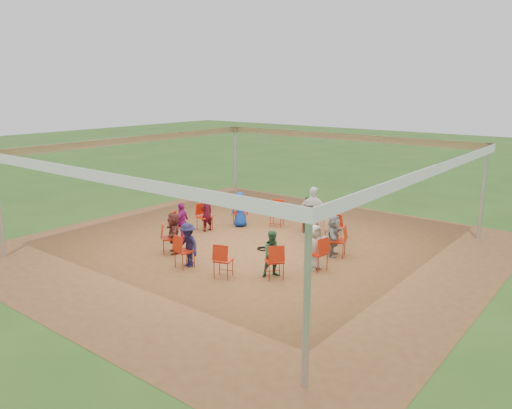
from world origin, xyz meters
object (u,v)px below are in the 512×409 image
Objects in this scene: chair_10 at (275,261)px; standing_person at (314,214)px; person_seated_4 at (207,213)px; person_seated_9 at (314,247)px; person_seated_1 at (330,224)px; laptop at (328,236)px; person_seated_2 at (308,215)px; chair_2 at (310,219)px; chair_11 at (318,254)px; chair_7 at (170,238)px; cable_coil at (263,249)px; person_seated_0 at (334,235)px; person_seated_6 at (174,233)px; person_seated_5 at (182,222)px; chair_4 at (240,213)px; chair_8 at (184,251)px; person_seated_8 at (273,254)px; chair_6 at (179,226)px; person_seated_7 at (188,245)px; chair_0 at (338,241)px; chair_1 at (333,228)px; chair_3 at (277,213)px; person_seated_3 at (240,209)px; chair_9 at (223,260)px; chair_5 at (205,217)px.

chair_10 is 3.43m from standing_person.
person_seated_4 and person_seated_9 have the same top height.
laptop is (0.54, -1.05, -0.04)m from person_seated_1.
standing_person is (0.58, -0.61, 0.25)m from person_seated_2.
chair_11 is at bearing 135.00° from chair_2.
chair_7 is at bearing 74.62° from person_seated_2.
person_seated_1 is at bearing 56.26° from cable_coil.
person_seated_0 and person_seated_6 have the same top height.
cable_coil is at bearing 88.04° from person_seated_5.
person_seated_4 is 4.37m from laptop.
chair_4 and chair_10 have the same top height.
person_seated_9 reaches higher than chair_7.
chair_4 is at bearing 30.00° from chair_2.
chair_8 is 0.53× the size of standing_person.
standing_person is at bearing 42.11° from person_seated_9.
person_seated_9 is (0.51, 1.10, 0.00)m from person_seated_8.
chair_6 is at bearing 105.38° from person_seated_9.
person_seated_7 is at bearing 57.71° from standing_person.
person_seated_2 and person_seated_8 have the same top height.
person_seated_7 is (1.80, -1.50, 0.00)m from person_seated_5.
person_seated_5 reaches higher than chair_0.
person_seated_2 is (-1.18, 0.42, 0.15)m from chair_1.
person_seated_9 is at bearing 172.82° from laptop.
chair_3 and chair_11 have the same top height.
chair_11 is 0.75× the size of person_seated_3.
chair_2 is 1.00× the size of chair_9.
chair_2 is 2.45m from cable_coil.
person_seated_2 reaches higher than chair_9.
person_seated_6 is at bearing 159.69° from chair_8.
person_seated_7 is (-0.80, -4.63, 0.00)m from person_seated_2.
person_seated_6 is 2.63m from cable_coil.
person_seated_8 is at bearing 75.38° from chair_5.
chair_10 is 0.75× the size of person_seated_6.
person_seated_3 is at bearing 104.62° from chair_9.
chair_6 is at bearing 24.48° from standing_person.
person_seated_6 is 2.72× the size of cable_coil.
chair_6 and chair_8 have the same top height.
person_seated_3 is 3.32m from person_seated_6.
person_seated_5 is (0.11, 0.04, 0.15)m from chair_6.
chair_6 is 2.41m from person_seated_3.
chair_3 is at bearing 75.00° from chair_10.
person_seated_1 is 1.00× the size of person_seated_7.
chair_5 is 1.26m from person_seated_3.
chair_7 is at bearing 60.00° from chair_3.
person_seated_7 is (0.45, -4.63, 0.15)m from chair_3.
person_seated_3 is (-4.12, 0.65, 0.15)m from chair_0.
chair_2 reaches higher than cable_coil.
person_seated_0 is at bearing 90.00° from person_seated_5.
person_seated_5 reaches higher than chair_8.
chair_2 is at bearing 9.69° from person_seated_1.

